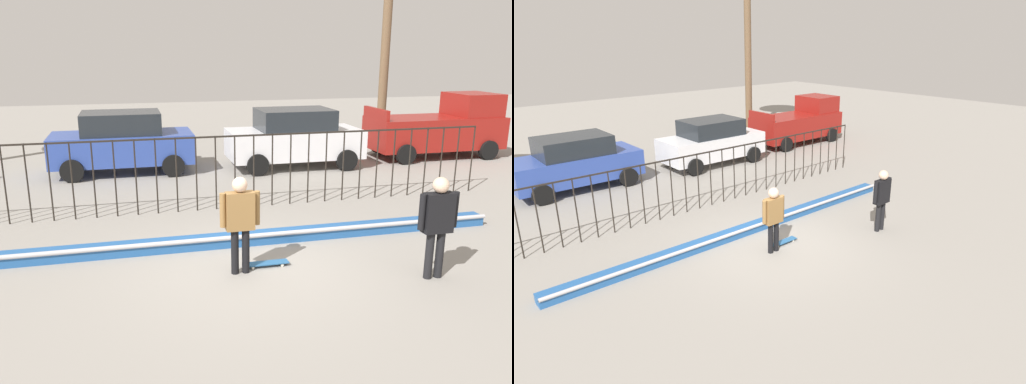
# 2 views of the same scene
# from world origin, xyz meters

# --- Properties ---
(ground_plane) EXTENTS (60.00, 60.00, 0.00)m
(ground_plane) POSITION_xyz_m (0.00, 0.00, 0.00)
(ground_plane) COLOR gray
(bowl_coping_ledge) EXTENTS (11.00, 0.40, 0.27)m
(bowl_coping_ledge) POSITION_xyz_m (0.00, 1.12, 0.12)
(bowl_coping_ledge) COLOR #235699
(bowl_coping_ledge) RESTS_ON ground
(perimeter_fence) EXTENTS (14.04, 0.04, 1.79)m
(perimeter_fence) POSITION_xyz_m (0.00, 3.59, 1.10)
(perimeter_fence) COLOR black
(perimeter_fence) RESTS_ON ground
(skateboarder) EXTENTS (0.69, 0.26, 1.72)m
(skateboarder) POSITION_xyz_m (-0.23, -0.20, 1.03)
(skateboarder) COLOR black
(skateboarder) RESTS_ON ground
(skateboard) EXTENTS (0.80, 0.20, 0.07)m
(skateboard) POSITION_xyz_m (0.28, -0.05, 0.06)
(skateboard) COLOR #26598C
(skateboard) RESTS_ON ground
(camera_operator) EXTENTS (0.71, 0.27, 1.76)m
(camera_operator) POSITION_xyz_m (2.91, -1.18, 1.06)
(camera_operator) COLOR black
(camera_operator) RESTS_ON ground
(parked_car_blue) EXTENTS (4.30, 2.12, 1.90)m
(parked_car_blue) POSITION_xyz_m (-2.17, 8.14, 0.97)
(parked_car_blue) COLOR #2D479E
(parked_car_blue) RESTS_ON ground
(parked_car_white) EXTENTS (4.30, 2.12, 1.90)m
(parked_car_white) POSITION_xyz_m (3.27, 7.63, 0.97)
(parked_car_white) COLOR silver
(parked_car_white) RESTS_ON ground
(pickup_truck) EXTENTS (4.70, 2.12, 2.24)m
(pickup_truck) POSITION_xyz_m (8.87, 8.03, 1.04)
(pickup_truck) COLOR maroon
(pickup_truck) RESTS_ON ground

